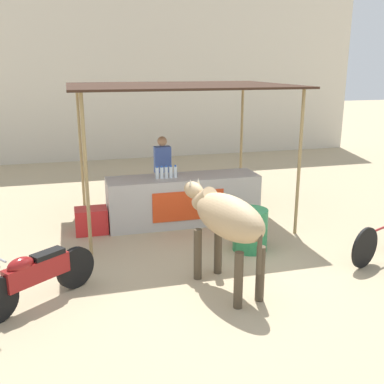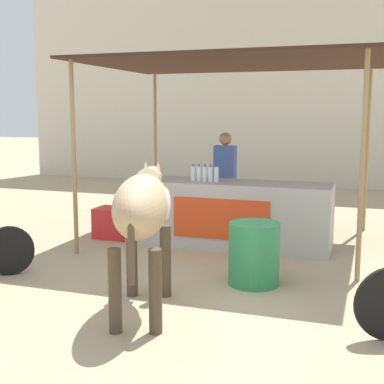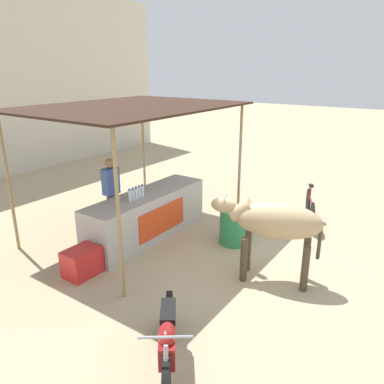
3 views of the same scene
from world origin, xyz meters
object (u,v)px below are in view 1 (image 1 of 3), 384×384
(stall_counter, at_px, (183,200))
(cooler_box, at_px, (91,221))
(bicycle_leaning, at_px, (382,239))
(cow, at_px, (226,219))
(water_barrel, at_px, (250,230))
(vendor_behind_counter, at_px, (163,174))
(motorcycle_parked, at_px, (36,275))

(stall_counter, height_order, cooler_box, stall_counter)
(stall_counter, distance_m, bicycle_leaning, 3.72)
(cow, height_order, bicycle_leaning, cow)
(cooler_box, relative_size, bicycle_leaning, 0.39)
(stall_counter, height_order, bicycle_leaning, stall_counter)
(stall_counter, height_order, cow, cow)
(water_barrel, relative_size, cow, 0.39)
(vendor_behind_counter, distance_m, bicycle_leaning, 4.47)
(stall_counter, bearing_deg, vendor_behind_counter, 108.98)
(vendor_behind_counter, xyz_separation_m, water_barrel, (1.02, -2.40, -0.49))
(vendor_behind_counter, distance_m, cow, 3.58)
(cooler_box, height_order, cow, cow)
(motorcycle_parked, height_order, bicycle_leaning, motorcycle_parked)
(cow, bearing_deg, cooler_box, 122.26)
(cooler_box, bearing_deg, stall_counter, 3.06)
(cooler_box, xyz_separation_m, water_barrel, (2.58, -1.55, 0.12))
(stall_counter, xyz_separation_m, bicycle_leaning, (2.68, -2.57, -0.13))
(water_barrel, bearing_deg, stall_counter, 114.65)
(cooler_box, height_order, motorcycle_parked, motorcycle_parked)
(vendor_behind_counter, height_order, bicycle_leaning, vendor_behind_counter)
(motorcycle_parked, xyz_separation_m, bicycle_leaning, (5.33, 0.05, -0.08))
(bicycle_leaning, bearing_deg, stall_counter, 136.17)
(cooler_box, distance_m, motorcycle_parked, 2.67)
(stall_counter, relative_size, water_barrel, 4.13)
(vendor_behind_counter, bearing_deg, stall_counter, -71.02)
(vendor_behind_counter, distance_m, water_barrel, 2.65)
(vendor_behind_counter, bearing_deg, cooler_box, -151.43)
(stall_counter, bearing_deg, water_barrel, -65.35)
(stall_counter, xyz_separation_m, cow, (-0.10, -2.82, 0.55))
(water_barrel, bearing_deg, cooler_box, 148.92)
(cooler_box, relative_size, water_barrel, 0.83)
(vendor_behind_counter, bearing_deg, cow, -87.52)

